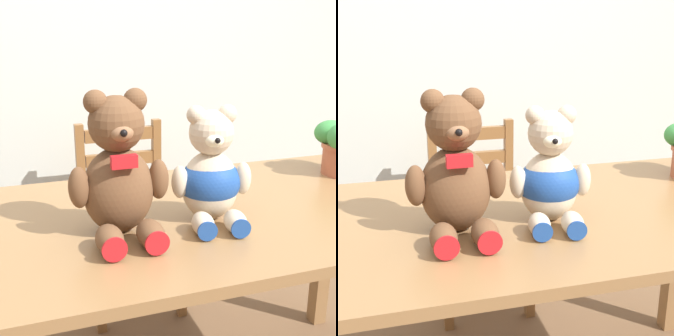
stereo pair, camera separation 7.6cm
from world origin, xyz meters
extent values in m
cube|color=silver|center=(0.00, 1.62, 1.30)|extent=(8.00, 0.04, 2.60)
cube|color=olive|center=(0.00, 0.40, 0.75)|extent=(1.59, 0.81, 0.03)
cube|color=olive|center=(0.74, 0.76, 0.37)|extent=(0.06, 0.06, 0.74)
cube|color=brown|center=(0.00, 1.18, 0.43)|extent=(0.41, 0.41, 0.03)
cube|color=brown|center=(0.18, 1.00, 0.21)|extent=(0.04, 0.04, 0.41)
cube|color=brown|center=(-0.19, 1.00, 0.21)|extent=(0.04, 0.04, 0.41)
cube|color=brown|center=(0.18, 1.37, 0.42)|extent=(0.04, 0.04, 0.85)
cube|color=brown|center=(-0.19, 1.37, 0.42)|extent=(0.04, 0.04, 0.85)
cube|color=brown|center=(0.00, 1.37, 0.79)|extent=(0.33, 0.03, 0.06)
cube|color=brown|center=(0.00, 1.37, 0.67)|extent=(0.33, 0.03, 0.06)
ellipsoid|color=brown|center=(-0.24, 0.34, 0.88)|extent=(0.18, 0.15, 0.22)
sphere|color=brown|center=(-0.24, 0.34, 1.05)|extent=(0.14, 0.14, 0.14)
sphere|color=brown|center=(-0.19, 0.34, 1.11)|extent=(0.06, 0.06, 0.06)
sphere|color=brown|center=(-0.29, 0.34, 1.11)|extent=(0.06, 0.06, 0.06)
ellipsoid|color=#8C5F3F|center=(-0.24, 0.29, 1.04)|extent=(0.06, 0.05, 0.04)
sphere|color=black|center=(-0.24, 0.26, 1.05)|extent=(0.02, 0.02, 0.02)
ellipsoid|color=brown|center=(-0.14, 0.32, 0.90)|extent=(0.05, 0.05, 0.10)
ellipsoid|color=brown|center=(-0.34, 0.32, 0.90)|extent=(0.05, 0.05, 0.10)
ellipsoid|color=brown|center=(-0.19, 0.22, 0.80)|extent=(0.07, 0.11, 0.07)
cylinder|color=red|center=(-0.19, 0.17, 0.80)|extent=(0.06, 0.01, 0.06)
ellipsoid|color=brown|center=(-0.29, 0.23, 0.80)|extent=(0.07, 0.11, 0.07)
cylinder|color=red|center=(-0.29, 0.17, 0.80)|extent=(0.06, 0.01, 0.06)
cube|color=red|center=(-0.24, 0.27, 0.98)|extent=(0.06, 0.02, 0.03)
ellipsoid|color=beige|center=(0.01, 0.34, 0.86)|extent=(0.17, 0.15, 0.19)
sphere|color=beige|center=(0.01, 0.34, 1.01)|extent=(0.12, 0.12, 0.12)
sphere|color=beige|center=(0.05, 0.33, 1.06)|extent=(0.05, 0.05, 0.05)
sphere|color=beige|center=(-0.03, 0.35, 1.06)|extent=(0.05, 0.05, 0.05)
ellipsoid|color=white|center=(0.00, 0.30, 1.00)|extent=(0.06, 0.05, 0.04)
sphere|color=black|center=(0.00, 0.28, 1.01)|extent=(0.02, 0.02, 0.02)
ellipsoid|color=beige|center=(0.10, 0.31, 0.89)|extent=(0.05, 0.05, 0.09)
ellipsoid|color=beige|center=(-0.08, 0.34, 0.89)|extent=(0.05, 0.05, 0.09)
ellipsoid|color=beige|center=(0.04, 0.24, 0.80)|extent=(0.07, 0.10, 0.06)
cylinder|color=#1E4793|center=(0.03, 0.19, 0.80)|extent=(0.05, 0.01, 0.05)
ellipsoid|color=beige|center=(-0.05, 0.25, 0.80)|extent=(0.07, 0.10, 0.06)
cylinder|color=#1E4793|center=(-0.05, 0.20, 0.80)|extent=(0.05, 0.01, 0.05)
ellipsoid|color=#1E4793|center=(0.01, 0.34, 0.87)|extent=(0.19, 0.17, 0.14)
ellipsoid|color=#3D8E42|center=(0.60, 0.61, 0.91)|extent=(0.12, 0.11, 0.09)
camera|label=1|loc=(-0.49, -0.76, 1.28)|focal=50.00mm
camera|label=2|loc=(-0.41, -0.78, 1.28)|focal=50.00mm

